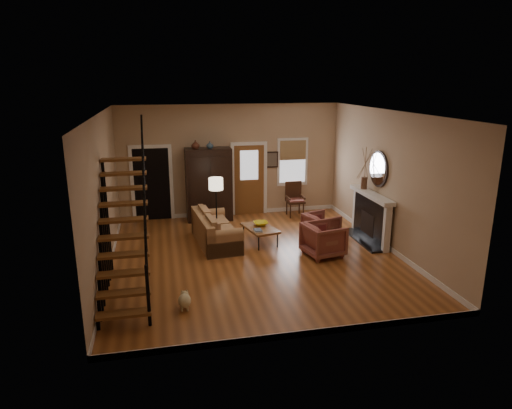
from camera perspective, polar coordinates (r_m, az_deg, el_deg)
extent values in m
plane|color=#9C5827|center=(10.66, -0.07, -6.56)|extent=(7.00, 7.00, 0.00)
plane|color=white|center=(9.90, -0.08, 11.42)|extent=(7.00, 7.00, 0.00)
cube|color=tan|center=(13.53, -3.20, 5.46)|extent=(6.50, 0.04, 3.30)
cube|color=tan|center=(10.01, -18.58, 1.07)|extent=(0.04, 7.00, 3.30)
cube|color=tan|center=(11.28, 16.31, 2.82)|extent=(0.04, 7.00, 3.30)
cube|color=black|center=(13.64, -12.86, 2.60)|extent=(1.00, 0.36, 2.10)
cube|color=brown|center=(13.72, -0.88, 3.07)|extent=(0.90, 0.06, 2.10)
cube|color=silver|center=(13.94, 4.59, 5.31)|extent=(0.96, 0.06, 1.46)
cube|color=black|center=(11.92, 14.29, -1.71)|extent=(0.24, 1.60, 1.15)
cube|color=white|center=(11.73, 14.23, 1.18)|extent=(0.30, 1.95, 0.10)
cylinder|color=silver|center=(11.65, 15.01, 4.31)|extent=(0.05, 0.90, 0.90)
imported|color=#4C2619|center=(12.87, -7.58, 7.42)|extent=(0.24, 0.24, 0.25)
imported|color=#334C60|center=(12.92, -5.79, 7.42)|extent=(0.20, 0.20, 0.21)
imported|color=yellow|center=(11.54, 0.59, -2.39)|extent=(0.37, 0.37, 0.09)
imported|color=maroon|center=(10.73, 8.43, -4.37)|extent=(1.00, 0.98, 0.78)
imported|color=maroon|center=(11.75, 8.14, -2.78)|extent=(0.96, 0.94, 0.70)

